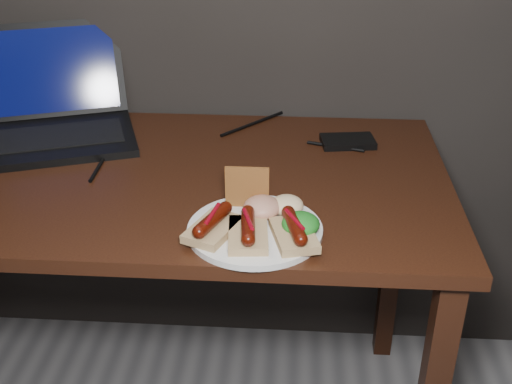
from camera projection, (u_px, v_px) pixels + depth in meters
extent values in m
cube|color=#331A0C|center=(131.00, 177.00, 1.43)|extent=(1.40, 0.70, 0.03)
cube|color=#331A0C|center=(393.00, 253.00, 1.83)|extent=(0.05, 0.05, 0.72)
cube|color=black|center=(59.00, 140.00, 1.55)|extent=(0.43, 0.37, 0.02)
cube|color=black|center=(58.00, 136.00, 1.54)|extent=(0.34, 0.24, 0.00)
cube|color=black|center=(51.00, 70.00, 1.64)|extent=(0.37, 0.21, 0.23)
cube|color=#0E0851|center=(51.00, 70.00, 1.64)|extent=(0.33, 0.18, 0.20)
cube|color=black|center=(348.00, 141.00, 1.54)|extent=(0.14, 0.09, 0.02)
cylinder|color=black|center=(101.00, 163.00, 1.45)|extent=(0.01, 0.18, 0.01)
cylinder|color=black|center=(253.00, 124.00, 1.65)|extent=(0.15, 0.17, 0.01)
cylinder|color=black|center=(336.00, 147.00, 1.53)|extent=(0.14, 0.05, 0.01)
cylinder|color=silver|center=(255.00, 230.00, 1.19)|extent=(0.31, 0.31, 0.01)
cube|color=tan|center=(213.00, 229.00, 1.17)|extent=(0.11, 0.13, 0.02)
cylinder|color=#501305|center=(213.00, 219.00, 1.16)|extent=(0.06, 0.10, 0.02)
sphere|color=#501305|center=(199.00, 232.00, 1.12)|extent=(0.03, 0.02, 0.02)
sphere|color=#501305|center=(226.00, 208.00, 1.20)|extent=(0.03, 0.02, 0.02)
cylinder|color=maroon|center=(212.00, 213.00, 1.15)|extent=(0.02, 0.07, 0.01)
cube|color=tan|center=(248.00, 235.00, 1.15)|extent=(0.08, 0.12, 0.02)
cylinder|color=#501305|center=(248.00, 225.00, 1.14)|extent=(0.03, 0.10, 0.02)
sphere|color=#501305|center=(248.00, 240.00, 1.10)|extent=(0.03, 0.02, 0.02)
sphere|color=#501305|center=(248.00, 212.00, 1.18)|extent=(0.03, 0.02, 0.02)
cylinder|color=maroon|center=(248.00, 219.00, 1.14)|extent=(0.03, 0.07, 0.01)
cube|color=tan|center=(294.00, 235.00, 1.15)|extent=(0.10, 0.13, 0.02)
cylinder|color=#501305|center=(294.00, 225.00, 1.14)|extent=(0.05, 0.10, 0.02)
sphere|color=#501305|center=(301.00, 240.00, 1.10)|extent=(0.03, 0.02, 0.02)
sphere|color=#501305|center=(288.00, 212.00, 1.18)|extent=(0.03, 0.02, 0.02)
cylinder|color=maroon|center=(294.00, 219.00, 1.13)|extent=(0.04, 0.07, 0.01)
cube|color=#AD652F|center=(247.00, 187.00, 1.24)|extent=(0.08, 0.01, 0.08)
ellipsoid|color=#135911|center=(301.00, 224.00, 1.16)|extent=(0.07, 0.07, 0.04)
ellipsoid|color=maroon|center=(262.00, 207.00, 1.22)|extent=(0.07, 0.07, 0.04)
ellipsoid|color=#EFE3CE|center=(287.00, 205.00, 1.23)|extent=(0.06, 0.06, 0.04)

